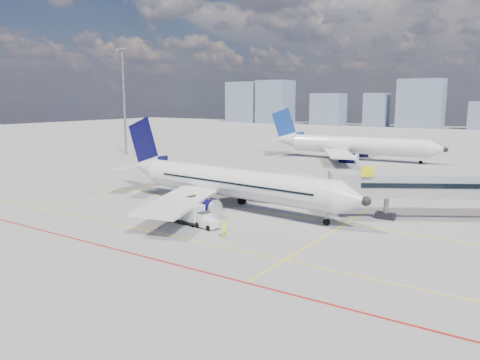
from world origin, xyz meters
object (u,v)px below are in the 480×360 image
(cargo_dolly, at_px, (188,212))
(belt_loader, at_px, (175,206))
(main_aircraft, at_px, (226,182))
(ramp_worker, at_px, (225,230))
(baggage_tug, at_px, (206,221))
(second_aircraft, at_px, (350,145))

(cargo_dolly, distance_m, belt_loader, 5.99)
(main_aircraft, height_order, ramp_worker, main_aircraft)
(main_aircraft, distance_m, cargo_dolly, 9.02)
(main_aircraft, bearing_deg, cargo_dolly, -78.86)
(main_aircraft, bearing_deg, baggage_tug, -62.25)
(main_aircraft, xyz_separation_m, belt_loader, (-3.90, -5.37, -2.53))
(baggage_tug, bearing_deg, belt_loader, 164.61)
(baggage_tug, height_order, ramp_worker, ramp_worker)
(second_aircraft, height_order, belt_loader, second_aircraft)
(second_aircraft, xyz_separation_m, baggage_tug, (7.75, -63.13, -2.41))
(main_aircraft, relative_size, second_aircraft, 0.95)
(cargo_dolly, bearing_deg, second_aircraft, 101.20)
(cargo_dolly, relative_size, ramp_worker, 2.32)
(cargo_dolly, bearing_deg, ramp_worker, -13.51)
(main_aircraft, distance_m, ramp_worker, 13.93)
(second_aircraft, bearing_deg, baggage_tug, -87.34)
(cargo_dolly, xyz_separation_m, ramp_worker, (6.83, -2.53, -0.31))
(cargo_dolly, height_order, belt_loader, belt_loader)
(baggage_tug, bearing_deg, cargo_dolly, -178.18)
(second_aircraft, relative_size, ramp_worker, 21.84)
(cargo_dolly, relative_size, belt_loader, 0.64)
(baggage_tug, relative_size, ramp_worker, 1.44)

